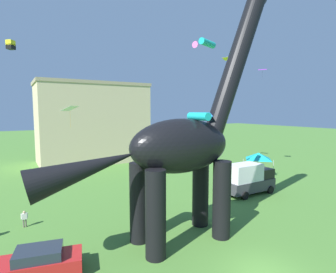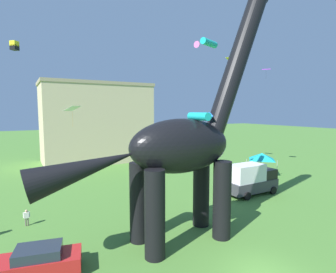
{
  "view_description": "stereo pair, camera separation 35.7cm",
  "coord_description": "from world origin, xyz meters",
  "px_view_note": "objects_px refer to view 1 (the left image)",
  "views": [
    {
      "loc": [
        -11.02,
        -8.72,
        8.61
      ],
      "look_at": [
        -2.32,
        5.98,
        6.92
      ],
      "focal_mm": 28.45,
      "sensor_mm": 36.0,
      "label": 1
    },
    {
      "loc": [
        -10.71,
        -8.89,
        8.61
      ],
      "look_at": [
        -2.32,
        5.98,
        6.92
      ],
      "focal_mm": 28.45,
      "sensor_mm": 36.0,
      "label": 2
    }
  ],
  "objects_px": {
    "parked_box_truck": "(249,178)",
    "kite_apex": "(262,70)",
    "kite_mid_left": "(70,109)",
    "kite_trailing": "(11,45)",
    "person_strolling_adult": "(24,217)",
    "festival_canopy_tent": "(258,156)",
    "kite_far_left": "(201,116)",
    "parked_sedan_left": "(39,262)",
    "dinosaur_sculpture": "(180,146)",
    "kite_mid_right": "(228,59)",
    "kite_mid_center": "(205,44)"
  },
  "relations": [
    {
      "from": "festival_canopy_tent",
      "to": "kite_mid_left",
      "type": "xyz_separation_m",
      "value": [
        -23.5,
        1.12,
        6.22
      ]
    },
    {
      "from": "kite_trailing",
      "to": "kite_far_left",
      "type": "bearing_deg",
      "value": -56.01
    },
    {
      "from": "kite_mid_center",
      "to": "parked_sedan_left",
      "type": "bearing_deg",
      "value": -163.27
    },
    {
      "from": "festival_canopy_tent",
      "to": "kite_far_left",
      "type": "relative_size",
      "value": 1.68
    },
    {
      "from": "parked_box_truck",
      "to": "kite_trailing",
      "type": "bearing_deg",
      "value": 153.13
    },
    {
      "from": "kite_apex",
      "to": "kite_trailing",
      "type": "bearing_deg",
      "value": 173.03
    },
    {
      "from": "parked_box_truck",
      "to": "kite_far_left",
      "type": "distance_m",
      "value": 12.96
    },
    {
      "from": "festival_canopy_tent",
      "to": "kite_apex",
      "type": "height_order",
      "value": "kite_apex"
    },
    {
      "from": "parked_box_truck",
      "to": "kite_apex",
      "type": "relative_size",
      "value": 4.01
    },
    {
      "from": "parked_sedan_left",
      "to": "festival_canopy_tent",
      "type": "bearing_deg",
      "value": 31.7
    },
    {
      "from": "dinosaur_sculpture",
      "to": "kite_far_left",
      "type": "height_order",
      "value": "dinosaur_sculpture"
    },
    {
      "from": "parked_box_truck",
      "to": "person_strolling_adult",
      "type": "height_order",
      "value": "parked_box_truck"
    },
    {
      "from": "kite_mid_left",
      "to": "kite_mid_center",
      "type": "xyz_separation_m",
      "value": [
        10.21,
        -6.24,
        5.6
      ]
    },
    {
      "from": "kite_mid_left",
      "to": "kite_apex",
      "type": "height_order",
      "value": "kite_apex"
    },
    {
      "from": "parked_sedan_left",
      "to": "parked_box_truck",
      "type": "relative_size",
      "value": 0.8
    },
    {
      "from": "kite_mid_left",
      "to": "kite_mid_right",
      "type": "distance_m",
      "value": 24.55
    },
    {
      "from": "kite_mid_left",
      "to": "kite_trailing",
      "type": "xyz_separation_m",
      "value": [
        -4.26,
        4.18,
        5.87
      ]
    },
    {
      "from": "person_strolling_adult",
      "to": "kite_apex",
      "type": "relative_size",
      "value": 0.89
    },
    {
      "from": "dinosaur_sculpture",
      "to": "festival_canopy_tent",
      "type": "xyz_separation_m",
      "value": [
        18.75,
        9.6,
        -3.77
      ]
    },
    {
      "from": "dinosaur_sculpture",
      "to": "parked_box_truck",
      "type": "xyz_separation_m",
      "value": [
        11.36,
        4.49,
        -4.66
      ]
    },
    {
      "from": "kite_trailing",
      "to": "festival_canopy_tent",
      "type": "bearing_deg",
      "value": -10.8
    },
    {
      "from": "parked_box_truck",
      "to": "kite_mid_right",
      "type": "height_order",
      "value": "kite_mid_right"
    },
    {
      "from": "festival_canopy_tent",
      "to": "kite_apex",
      "type": "distance_m",
      "value": 11.96
    },
    {
      "from": "parked_box_truck",
      "to": "festival_canopy_tent",
      "type": "xyz_separation_m",
      "value": [
        7.39,
        5.11,
        0.9
      ]
    },
    {
      "from": "person_strolling_adult",
      "to": "festival_canopy_tent",
      "type": "xyz_separation_m",
      "value": [
        27.6,
        2.21,
        1.79
      ]
    },
    {
      "from": "parked_sedan_left",
      "to": "person_strolling_adult",
      "type": "relative_size",
      "value": 3.62
    },
    {
      "from": "festival_canopy_tent",
      "to": "kite_trailing",
      "type": "relative_size",
      "value": 3.79
    },
    {
      "from": "kite_mid_center",
      "to": "kite_far_left",
      "type": "distance_m",
      "value": 8.9
    },
    {
      "from": "parked_sedan_left",
      "to": "kite_apex",
      "type": "height_order",
      "value": "kite_apex"
    },
    {
      "from": "parked_box_truck",
      "to": "festival_canopy_tent",
      "type": "bearing_deg",
      "value": 34.85
    },
    {
      "from": "kite_apex",
      "to": "kite_trailing",
      "type": "height_order",
      "value": "kite_trailing"
    },
    {
      "from": "kite_mid_left",
      "to": "kite_mid_center",
      "type": "height_order",
      "value": "kite_mid_center"
    },
    {
      "from": "kite_mid_center",
      "to": "kite_mid_right",
      "type": "bearing_deg",
      "value": 40.14
    },
    {
      "from": "festival_canopy_tent",
      "to": "parked_box_truck",
      "type": "bearing_deg",
      "value": -145.34
    },
    {
      "from": "person_strolling_adult",
      "to": "kite_mid_center",
      "type": "height_order",
      "value": "kite_mid_center"
    },
    {
      "from": "kite_far_left",
      "to": "kite_mid_right",
      "type": "distance_m",
      "value": 24.37
    },
    {
      "from": "kite_mid_right",
      "to": "parked_box_truck",
      "type": "bearing_deg",
      "value": -122.61
    },
    {
      "from": "parked_box_truck",
      "to": "kite_mid_center",
      "type": "bearing_deg",
      "value": -179.68
    },
    {
      "from": "parked_box_truck",
      "to": "kite_apex",
      "type": "height_order",
      "value": "kite_apex"
    },
    {
      "from": "kite_apex",
      "to": "kite_trailing",
      "type": "relative_size",
      "value": 1.68
    },
    {
      "from": "dinosaur_sculpture",
      "to": "person_strolling_adult",
      "type": "height_order",
      "value": "dinosaur_sculpture"
    },
    {
      "from": "kite_trailing",
      "to": "parked_sedan_left",
      "type": "bearing_deg",
      "value": -87.87
    },
    {
      "from": "kite_mid_right",
      "to": "kite_mid_left",
      "type": "bearing_deg",
      "value": -168.84
    },
    {
      "from": "parked_box_truck",
      "to": "kite_apex",
      "type": "xyz_separation_m",
      "value": [
        9.54,
        6.75,
        12.55
      ]
    },
    {
      "from": "parked_box_truck",
      "to": "kite_far_left",
      "type": "height_order",
      "value": "kite_far_left"
    },
    {
      "from": "festival_canopy_tent",
      "to": "dinosaur_sculpture",
      "type": "bearing_deg",
      "value": -152.9
    },
    {
      "from": "dinosaur_sculpture",
      "to": "kite_trailing",
      "type": "xyz_separation_m",
      "value": [
        -9.01,
        14.89,
        8.32
      ]
    },
    {
      "from": "kite_mid_right",
      "to": "person_strolling_adult",
      "type": "bearing_deg",
      "value": -163.82
    },
    {
      "from": "person_strolling_adult",
      "to": "kite_mid_left",
      "type": "relative_size",
      "value": 0.65
    },
    {
      "from": "parked_sedan_left",
      "to": "kite_mid_center",
      "type": "distance_m",
      "value": 19.88
    }
  ]
}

